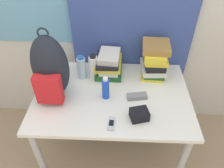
{
  "coord_description": "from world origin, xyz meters",
  "views": [
    {
      "loc": [
        0.05,
        -0.82,
        1.88
      ],
      "look_at": [
        0.0,
        0.41,
        0.82
      ],
      "focal_mm": 35.0,
      "sensor_mm": 36.0,
      "label": 1
    }
  ],
  "objects_px": {
    "sunscreen_bottle": "(106,88)",
    "cell_phone": "(111,124)",
    "book_stack_left": "(109,64)",
    "book_stack_center": "(154,60)",
    "sunglasses_case": "(137,96)",
    "backpack": "(50,69)",
    "sports_bottle": "(93,67)",
    "water_bottle": "(82,68)",
    "camera_pouch": "(139,115)"
  },
  "relations": [
    {
      "from": "sports_bottle",
      "to": "sunscreen_bottle",
      "type": "distance_m",
      "value": 0.26
    },
    {
      "from": "backpack",
      "to": "book_stack_center",
      "type": "xyz_separation_m",
      "value": [
        0.77,
        0.28,
        -0.09
      ]
    },
    {
      "from": "sunglasses_case",
      "to": "camera_pouch",
      "type": "xyz_separation_m",
      "value": [
        0.01,
        -0.2,
        0.02
      ]
    },
    {
      "from": "backpack",
      "to": "sunscreen_bottle",
      "type": "xyz_separation_m",
      "value": [
        0.39,
        -0.01,
        -0.15
      ]
    },
    {
      "from": "book_stack_center",
      "to": "sunglasses_case",
      "type": "height_order",
      "value": "book_stack_center"
    },
    {
      "from": "backpack",
      "to": "camera_pouch",
      "type": "xyz_separation_m",
      "value": [
        0.63,
        -0.21,
        -0.2
      ]
    },
    {
      "from": "book_stack_left",
      "to": "water_bottle",
      "type": "height_order",
      "value": "water_bottle"
    },
    {
      "from": "water_bottle",
      "to": "sunscreen_bottle",
      "type": "height_order",
      "value": "water_bottle"
    },
    {
      "from": "sports_bottle",
      "to": "sunscreen_bottle",
      "type": "xyz_separation_m",
      "value": [
        0.11,
        -0.23,
        -0.02
      ]
    },
    {
      "from": "sports_bottle",
      "to": "backpack",
      "type": "bearing_deg",
      "value": -141.43
    },
    {
      "from": "sunglasses_case",
      "to": "water_bottle",
      "type": "bearing_deg",
      "value": 152.3
    },
    {
      "from": "book_stack_center",
      "to": "sunglasses_case",
      "type": "xyz_separation_m",
      "value": [
        -0.15,
        -0.3,
        -0.13
      ]
    },
    {
      "from": "water_bottle",
      "to": "camera_pouch",
      "type": "height_order",
      "value": "water_bottle"
    },
    {
      "from": "book_stack_left",
      "to": "sports_bottle",
      "type": "distance_m",
      "value": 0.14
    },
    {
      "from": "book_stack_left",
      "to": "sunscreen_bottle",
      "type": "distance_m",
      "value": 0.3
    },
    {
      "from": "book_stack_center",
      "to": "cell_phone",
      "type": "xyz_separation_m",
      "value": [
        -0.33,
        -0.56,
        -0.14
      ]
    },
    {
      "from": "water_bottle",
      "to": "sunglasses_case",
      "type": "bearing_deg",
      "value": -27.7
    },
    {
      "from": "backpack",
      "to": "sports_bottle",
      "type": "distance_m",
      "value": 0.37
    },
    {
      "from": "book_stack_left",
      "to": "cell_phone",
      "type": "bearing_deg",
      "value": -85.35
    },
    {
      "from": "book_stack_left",
      "to": "cell_phone",
      "type": "xyz_separation_m",
      "value": [
        0.05,
        -0.56,
        -0.08
      ]
    },
    {
      "from": "water_bottle",
      "to": "cell_phone",
      "type": "xyz_separation_m",
      "value": [
        0.27,
        -0.49,
        -0.09
      ]
    },
    {
      "from": "sports_bottle",
      "to": "sunglasses_case",
      "type": "xyz_separation_m",
      "value": [
        0.35,
        -0.23,
        -0.09
      ]
    },
    {
      "from": "sports_bottle",
      "to": "camera_pouch",
      "type": "height_order",
      "value": "sports_bottle"
    },
    {
      "from": "sunscreen_bottle",
      "to": "sunglasses_case",
      "type": "xyz_separation_m",
      "value": [
        0.24,
        -0.0,
        -0.07
      ]
    },
    {
      "from": "cell_phone",
      "to": "water_bottle",
      "type": "bearing_deg",
      "value": 118.24
    },
    {
      "from": "book_stack_center",
      "to": "sunscreen_bottle",
      "type": "bearing_deg",
      "value": -141.98
    },
    {
      "from": "cell_phone",
      "to": "sunglasses_case",
      "type": "relative_size",
      "value": 0.72
    },
    {
      "from": "book_stack_center",
      "to": "cell_phone",
      "type": "height_order",
      "value": "book_stack_center"
    },
    {
      "from": "cell_phone",
      "to": "sunglasses_case",
      "type": "height_order",
      "value": "sunglasses_case"
    },
    {
      "from": "sunscreen_bottle",
      "to": "cell_phone",
      "type": "bearing_deg",
      "value": -78.33
    },
    {
      "from": "sunscreen_bottle",
      "to": "cell_phone",
      "type": "height_order",
      "value": "sunscreen_bottle"
    },
    {
      "from": "book_stack_center",
      "to": "camera_pouch",
      "type": "xyz_separation_m",
      "value": [
        -0.14,
        -0.5,
        -0.12
      ]
    },
    {
      "from": "water_bottle",
      "to": "sports_bottle",
      "type": "height_order",
      "value": "sports_bottle"
    },
    {
      "from": "sunglasses_case",
      "to": "sunscreen_bottle",
      "type": "bearing_deg",
      "value": 179.62
    },
    {
      "from": "backpack",
      "to": "book_stack_center",
      "type": "bearing_deg",
      "value": 20.23
    },
    {
      "from": "cell_phone",
      "to": "sunglasses_case",
      "type": "bearing_deg",
      "value": 55.14
    },
    {
      "from": "backpack",
      "to": "sunglasses_case",
      "type": "xyz_separation_m",
      "value": [
        0.62,
        -0.02,
        -0.22
      ]
    },
    {
      "from": "backpack",
      "to": "cell_phone",
      "type": "bearing_deg",
      "value": -32.08
    },
    {
      "from": "book_stack_center",
      "to": "sunscreen_bottle",
      "type": "height_order",
      "value": "book_stack_center"
    },
    {
      "from": "book_stack_center",
      "to": "sunscreen_bottle",
      "type": "xyz_separation_m",
      "value": [
        -0.38,
        -0.3,
        -0.06
      ]
    },
    {
      "from": "book_stack_center",
      "to": "cell_phone",
      "type": "bearing_deg",
      "value": -120.26
    },
    {
      "from": "sunglasses_case",
      "to": "camera_pouch",
      "type": "height_order",
      "value": "camera_pouch"
    },
    {
      "from": "book_stack_center",
      "to": "camera_pouch",
      "type": "height_order",
      "value": "book_stack_center"
    },
    {
      "from": "sunscreen_bottle",
      "to": "camera_pouch",
      "type": "relative_size",
      "value": 1.34
    },
    {
      "from": "book_stack_left",
      "to": "cell_phone",
      "type": "height_order",
      "value": "book_stack_left"
    },
    {
      "from": "backpack",
      "to": "camera_pouch",
      "type": "relative_size",
      "value": 3.92
    },
    {
      "from": "backpack",
      "to": "sunscreen_bottle",
      "type": "bearing_deg",
      "value": -2.16
    },
    {
      "from": "camera_pouch",
      "to": "sunglasses_case",
      "type": "bearing_deg",
      "value": 91.69
    },
    {
      "from": "cell_phone",
      "to": "camera_pouch",
      "type": "xyz_separation_m",
      "value": [
        0.19,
        0.06,
        0.03
      ]
    },
    {
      "from": "book_stack_center",
      "to": "sports_bottle",
      "type": "bearing_deg",
      "value": -172.51
    }
  ]
}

